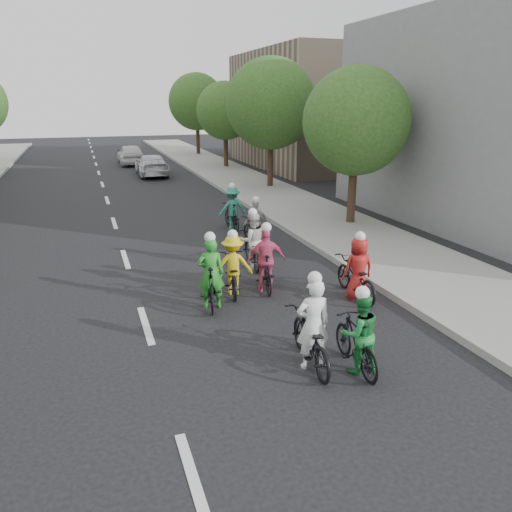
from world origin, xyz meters
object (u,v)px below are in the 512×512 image
cyclist_0 (311,335)px  cyclist_2 (232,270)px  follow_car_trail (131,154)px  cyclist_3 (266,265)px  cyclist_8 (255,228)px  cyclist_1 (358,338)px  cyclist_6 (252,246)px  cyclist_5 (211,281)px  cyclist_7 (232,212)px  follow_car_lead (152,165)px  cyclist_4 (356,275)px

cyclist_0 → cyclist_2: (-0.33, 3.98, 0.00)m
cyclist_0 → follow_car_trail: cyclist_0 is taller
cyclist_2 → cyclist_3: bearing=-173.6°
cyclist_8 → cyclist_0: bearing=68.9°
cyclist_1 → cyclist_6: bearing=-86.9°
follow_car_trail → cyclist_5: bearing=87.9°
follow_car_trail → cyclist_2: bearing=89.4°
cyclist_5 → cyclist_0: bearing=118.8°
cyclist_7 → cyclist_8: (0.20, -2.13, -0.13)m
cyclist_2 → cyclist_5: cyclist_5 is taller
cyclist_5 → follow_car_trail: (0.90, 28.37, 0.11)m
follow_car_lead → cyclist_2: bearing=88.7°
cyclist_2 → cyclist_4: (2.83, -1.30, -0.01)m
cyclist_8 → follow_car_lead: 17.29m
cyclist_1 → cyclist_8: 8.58m
follow_car_lead → cyclist_3: bearing=91.0°
cyclist_0 → cyclist_7: size_ratio=1.12×
cyclist_4 → follow_car_lead: 22.75m
cyclist_5 → cyclist_6: (1.89, 2.51, -0.02)m
cyclist_2 → follow_car_lead: size_ratio=0.42×
cyclist_7 → cyclist_8: 2.14m
cyclist_8 → follow_car_trail: size_ratio=0.40×
cyclist_4 → follow_car_trail: cyclist_4 is taller
cyclist_1 → cyclist_8: (0.97, 8.52, -0.06)m
cyclist_1 → cyclist_7: size_ratio=0.97×
cyclist_4 → cyclist_7: (-1.00, 7.55, 0.09)m
cyclist_0 → cyclist_3: cyclist_0 is taller
cyclist_6 → follow_car_trail: (-0.99, 25.86, 0.13)m
follow_car_lead → cyclist_5: bearing=86.8°
follow_car_lead → follow_car_trail: (-0.71, 6.33, 0.09)m
cyclist_4 → follow_car_lead: size_ratio=0.42×
cyclist_3 → cyclist_8: 4.35m
cyclist_4 → follow_car_trail: size_ratio=0.44×
cyclist_0 → cyclist_5: (-1.07, 3.31, 0.04)m
cyclist_5 → cyclist_8: (2.78, 4.80, -0.08)m
cyclist_0 → cyclist_5: 3.48m
cyclist_1 → cyclist_5: 4.14m
cyclist_6 → follow_car_trail: cyclist_6 is taller
follow_car_lead → follow_car_trail: follow_car_trail is taller
cyclist_1 → cyclist_4: cyclist_4 is taller
cyclist_8 → cyclist_1: bearing=74.3°
cyclist_8 → cyclist_2: bearing=54.5°
cyclist_3 → follow_car_trail: size_ratio=0.41×
cyclist_8 → follow_car_lead: size_ratio=0.38×
cyclist_7 → follow_car_lead: 15.15m
cyclist_6 → cyclist_7: (0.69, 4.41, 0.06)m
cyclist_2 → cyclist_5: size_ratio=1.03×
cyclist_2 → cyclist_8: (2.03, 4.12, -0.05)m
cyclist_4 → cyclist_6: 3.56m
cyclist_2 → cyclist_8: 4.59m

